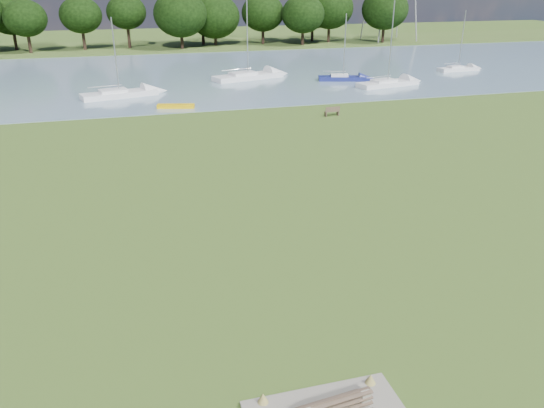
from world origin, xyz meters
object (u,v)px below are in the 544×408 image
object	(u,v)px
sailboat_1	(387,82)
sailboat_3	(343,77)
kayak	(176,106)
sailboat_2	(118,92)
sailboat_0	(458,68)
riverbank_bench	(332,111)
sailboat_5	(247,75)

from	to	relation	value
sailboat_1	sailboat_3	bearing A→B (deg)	114.14
kayak	sailboat_2	world-z (taller)	sailboat_2
sailboat_0	sailboat_1	bearing A→B (deg)	-156.25
sailboat_0	kayak	bearing A→B (deg)	-166.26
kayak	sailboat_0	size ratio (longest dim) A/B	0.46
sailboat_3	riverbank_bench	bearing A→B (deg)	-99.07
kayak	sailboat_5	bearing A→B (deg)	68.10
sailboat_5	sailboat_2	bearing A→B (deg)	-173.24
riverbank_bench	sailboat_0	bearing A→B (deg)	33.25
sailboat_1	sailboat_3	size ratio (longest dim) A/B	1.20
kayak	sailboat_1	distance (m)	23.43
kayak	sailboat_2	bearing A→B (deg)	142.43
sailboat_1	sailboat_2	distance (m)	27.86
kayak	sailboat_1	bearing A→B (deg)	26.05
sailboat_0	sailboat_3	bearing A→B (deg)	-175.27
riverbank_bench	sailboat_0	distance (m)	29.80
sailboat_2	sailboat_5	distance (m)	15.71
riverbank_bench	sailboat_1	bearing A→B (deg)	42.25
kayak	sailboat_2	size ratio (longest dim) A/B	0.44
sailboat_0	sailboat_2	bearing A→B (deg)	-176.61
riverbank_bench	kayak	world-z (taller)	riverbank_bench
sailboat_2	sailboat_3	distance (m)	24.65
sailboat_0	sailboat_2	world-z (taller)	sailboat_2
sailboat_1	sailboat_3	distance (m)	5.52
sailboat_1	sailboat_5	size ratio (longest dim) A/B	0.84
sailboat_2	sailboat_3	size ratio (longest dim) A/B	1.04
riverbank_bench	sailboat_2	xyz separation A→B (m)	(-17.16, 12.64, 0.11)
riverbank_bench	sailboat_1	xyz separation A→B (m)	(10.64, 10.94, 0.09)
sailboat_1	sailboat_5	bearing A→B (deg)	136.16
kayak	sailboat_2	distance (m)	7.91
sailboat_2	kayak	bearing A→B (deg)	-67.24
kayak	sailboat_0	distance (m)	37.97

